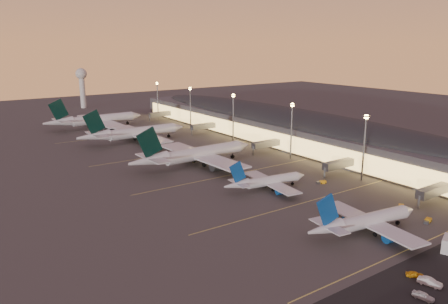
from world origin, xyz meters
TOP-DOWN VIEW (x-y plane):
  - ground at (0.00, 0.00)m, footprint 700.00×700.00m
  - airliner_narrow_south at (-4.09, -32.03)m, footprint 38.82×34.95m
  - airliner_narrow_north at (-2.06, 12.52)m, footprint 34.14×30.74m
  - airliner_wide_near at (-6.63, 55.17)m, footprint 61.31×55.82m
  - airliner_wide_mid at (-8.95, 114.13)m, footprint 60.97×55.33m
  - airliner_wide_far at (-12.20, 166.40)m, footprint 62.68×56.97m
  - terminal_building at (61.84, 72.47)m, footprint 56.35×255.00m
  - light_masts at (36.00, 65.00)m, footprint 2.20×217.20m
  - radar_tower at (10.00, 260.00)m, footprint 9.00×9.00m
  - lane_markings at (0.00, 40.00)m, footprint 90.00×180.36m
  - baggage_tug_a at (18.09, -37.97)m, footprint 3.85×2.34m
  - baggage_tug_b at (21.54, -26.91)m, footprint 3.89×3.48m
  - baggage_tug_c at (20.17, 6.04)m, footprint 3.82×2.69m
  - catering_truck_a at (5.25, -51.03)m, footprint 7.08×4.79m
  - service_van_a at (-20.76, -59.95)m, footprint 2.59×4.72m
  - service_van_b at (-14.07, -53.88)m, footprint 3.79×3.99m
  - service_van_c at (-14.66, -57.81)m, footprint 3.01×5.38m

SIDE VIEW (x-z plane):
  - ground at x=0.00m, z-range 0.00..0.00m
  - lane_markings at x=0.00m, z-range 0.01..0.01m
  - baggage_tug_c at x=20.17m, z-range -0.05..1.02m
  - baggage_tug_a at x=18.09m, z-range -0.05..1.03m
  - baggage_tug_b at x=21.54m, z-range -0.05..1.08m
  - service_van_b at x=-14.07m, z-range 0.00..1.34m
  - service_van_a at x=-20.76m, z-range 0.00..1.52m
  - service_van_c at x=-14.66m, z-range 0.00..1.68m
  - catering_truck_a at x=5.25m, z-range -0.12..3.60m
  - airliner_narrow_north at x=-2.06m, z-range -2.94..9.25m
  - airliner_narrow_south at x=-4.09m, z-range -3.35..10.51m
  - airliner_wide_mid at x=-8.95m, z-range -4.74..14.82m
  - airliner_wide_near at x=-6.63m, z-range -4.76..14.87m
  - airliner_wide_far at x=-12.20m, z-range -4.87..15.22m
  - terminal_building at x=61.84m, z-range 0.05..17.51m
  - light_masts at x=36.00m, z-range 4.60..30.50m
  - radar_tower at x=10.00m, z-range 5.62..38.12m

